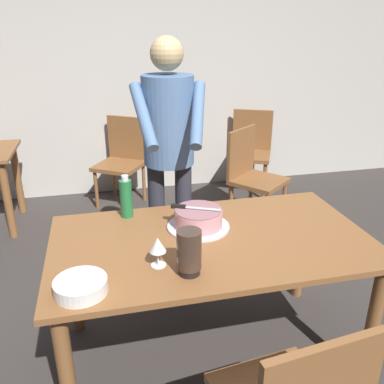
% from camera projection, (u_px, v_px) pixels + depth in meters
% --- Properties ---
extents(ground_plane, '(14.00, 14.00, 0.00)m').
position_uv_depth(ground_plane, '(209.00, 351.00, 2.39)').
color(ground_plane, '#383330').
extents(back_wall, '(10.00, 0.12, 2.70)m').
position_uv_depth(back_wall, '(143.00, 68.00, 4.34)').
color(back_wall, '#BCB7AD').
rests_on(back_wall, ground_plane).
extents(main_dining_table, '(1.64, 0.92, 0.75)m').
position_uv_depth(main_dining_table, '(211.00, 256.00, 2.15)').
color(main_dining_table, brown).
rests_on(main_dining_table, ground_plane).
extents(cake_on_platter, '(0.34, 0.34, 0.11)m').
position_uv_depth(cake_on_platter, '(198.00, 219.00, 2.20)').
color(cake_on_platter, silver).
rests_on(cake_on_platter, main_dining_table).
extents(cake_knife, '(0.25, 0.13, 0.02)m').
position_uv_depth(cake_knife, '(185.00, 207.00, 2.19)').
color(cake_knife, silver).
rests_on(cake_knife, cake_on_platter).
extents(plate_stack, '(0.22, 0.22, 0.06)m').
position_uv_depth(plate_stack, '(81.00, 286.00, 1.67)').
color(plate_stack, white).
rests_on(plate_stack, main_dining_table).
extents(wine_glass_near, '(0.08, 0.08, 0.14)m').
position_uv_depth(wine_glass_near, '(158.00, 246.00, 1.83)').
color(wine_glass_near, silver).
rests_on(wine_glass_near, main_dining_table).
extents(water_bottle, '(0.07, 0.07, 0.25)m').
position_uv_depth(water_bottle, '(126.00, 198.00, 2.31)').
color(water_bottle, '#1E6B38').
rests_on(water_bottle, main_dining_table).
extents(hurricane_lamp, '(0.11, 0.11, 0.21)m').
position_uv_depth(hurricane_lamp, '(189.00, 252.00, 1.77)').
color(hurricane_lamp, black).
rests_on(hurricane_lamp, main_dining_table).
extents(person_cutting_cake, '(0.47, 0.56, 1.72)m').
position_uv_depth(person_cutting_cake, '(169.00, 144.00, 2.57)').
color(person_cutting_cake, '#2D2D38').
rests_on(person_cutting_cake, ground_plane).
extents(background_chair_0, '(0.61, 0.61, 0.90)m').
position_uv_depth(background_chair_0, '(122.00, 158.00, 4.24)').
color(background_chair_0, brown).
rests_on(background_chair_0, ground_plane).
extents(background_chair_1, '(0.62, 0.62, 0.90)m').
position_uv_depth(background_chair_1, '(252.00, 173.00, 3.80)').
color(background_chair_1, brown).
rests_on(background_chair_1, ground_plane).
extents(background_chair_2, '(0.59, 0.59, 0.90)m').
position_uv_depth(background_chair_2, '(251.00, 148.00, 4.57)').
color(background_chair_2, brown).
rests_on(background_chair_2, ground_plane).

